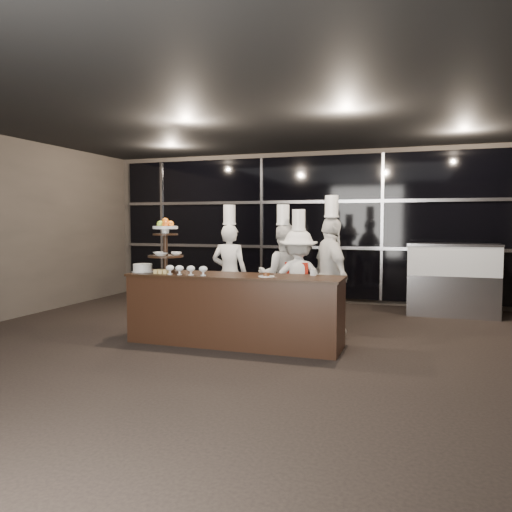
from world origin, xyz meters
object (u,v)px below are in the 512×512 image
(display_stand, at_px, (165,242))
(chef_a, at_px, (230,272))
(buffet_counter, at_px, (234,309))
(layer_cake, at_px, (143,268))
(chef_b, at_px, (283,275))
(chef_c, at_px, (298,280))
(display_case, at_px, (453,276))
(chef_d, at_px, (331,275))

(display_stand, height_order, chef_a, chef_a)
(buffet_counter, relative_size, chef_a, 1.52)
(layer_cake, height_order, chef_b, chef_b)
(display_stand, relative_size, chef_c, 0.42)
(buffet_counter, distance_m, chef_c, 1.27)
(display_case, distance_m, chef_c, 3.00)
(display_stand, bearing_deg, layer_cake, -171.44)
(display_stand, relative_size, layer_cake, 2.48)
(layer_cake, distance_m, chef_a, 1.51)
(chef_c, bearing_deg, chef_d, -9.51)
(chef_a, height_order, chef_b, chef_a)
(chef_b, height_order, chef_d, chef_d)
(display_case, height_order, chef_b, chef_b)
(display_case, height_order, chef_a, chef_a)
(chef_b, bearing_deg, buffet_counter, -103.67)
(display_case, bearing_deg, layer_cake, -142.98)
(display_case, bearing_deg, chef_c, -137.97)
(layer_cake, bearing_deg, display_case, 37.02)
(layer_cake, relative_size, chef_c, 0.17)
(chef_c, relative_size, chef_d, 0.90)
(display_stand, bearing_deg, chef_b, 44.13)
(chef_b, xyz_separation_m, chef_c, (0.29, -0.19, -0.04))
(display_stand, xyz_separation_m, chef_a, (0.45, 1.24, -0.52))
(display_case, relative_size, chef_d, 0.76)
(layer_cake, bearing_deg, buffet_counter, 2.15)
(chef_c, bearing_deg, chef_b, 146.37)
(chef_c, bearing_deg, layer_cake, -149.69)
(chef_d, bearing_deg, display_case, 50.38)
(display_stand, xyz_separation_m, display_case, (3.82, 3.08, -0.65))
(buffet_counter, height_order, layer_cake, layer_cake)
(chef_a, bearing_deg, display_case, 28.68)
(display_stand, xyz_separation_m, chef_c, (1.60, 1.08, -0.58))
(buffet_counter, distance_m, chef_d, 1.53)
(display_stand, distance_m, chef_b, 1.90)
(layer_cake, xyz_separation_m, chef_c, (1.93, 1.13, -0.22))
(display_stand, height_order, display_case, display_stand)
(chef_b, distance_m, chef_d, 0.83)
(buffet_counter, xyz_separation_m, chef_a, (-0.55, 1.24, 0.35))
(buffet_counter, height_order, display_stand, display_stand)
(buffet_counter, bearing_deg, display_case, 47.53)
(chef_c, xyz_separation_m, chef_d, (0.50, -0.08, 0.10))
(display_case, distance_m, chef_a, 3.85)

